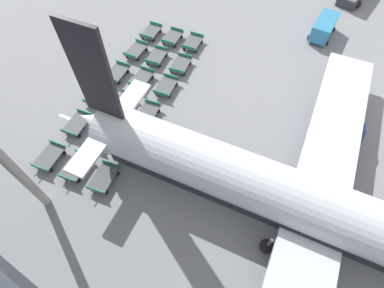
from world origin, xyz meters
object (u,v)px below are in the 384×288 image
(airplane, at_px, (332,215))
(baggage_dolly_row_near_col_f, at_px, (49,157))
(service_van, at_px, (324,27))
(baggage_dolly_row_mid_a_col_d, at_px, (123,103))
(baggage_dolly_row_near_col_d, at_px, (98,96))
(baggage_dolly_row_mid_b_col_c, at_px, (166,86))
(baggage_dolly_row_near_col_a, at_px, (151,32))
(baggage_dolly_row_mid_b_col_a, at_px, (193,43))
(baggage_dolly_row_mid_a_col_e, at_px, (102,134))
(baggage_dolly_row_mid_a_col_c, at_px, (142,79))
(baggage_dolly_row_near_col_e, at_px, (77,124))
(baggage_dolly_row_mid_b_col_d, at_px, (147,114))
(baggage_dolly_row_mid_b_col_b, at_px, (181,65))
(baggage_dolly_row_mid_b_col_e, at_px, (129,143))
(baggage_dolly_row_mid_b_col_f, at_px, (104,178))
(baggage_dolly_row_near_col_b, at_px, (136,51))
(baggage_dolly_row_mid_a_col_b, at_px, (157,57))
(baggage_dolly_row_near_col_c, at_px, (117,73))
(baggage_dolly_row_mid_a_col_f, at_px, (76,167))
(baggage_dolly_row_mid_a_col_a, at_px, (172,38))

(airplane, height_order, baggage_dolly_row_near_col_f, airplane)
(service_van, xyz_separation_m, baggage_dolly_row_mid_a_col_d, (20.72, -12.34, -0.64))
(baggage_dolly_row_near_col_d, height_order, baggage_dolly_row_mid_b_col_c, same)
(baggage_dolly_row_near_col_a, bearing_deg, airplane, 63.83)
(baggage_dolly_row_mid_b_col_c, bearing_deg, baggage_dolly_row_near_col_a, -133.68)
(baggage_dolly_row_mid_a_col_d, distance_m, baggage_dolly_row_mid_b_col_a, 11.15)
(airplane, xyz_separation_m, baggage_dolly_row_mid_a_col_e, (2.21, -18.95, -2.52))
(baggage_dolly_row_mid_b_col_c, bearing_deg, baggage_dolly_row_near_col_d, -47.04)
(baggage_dolly_row_near_col_a, xyz_separation_m, baggage_dolly_row_mid_a_col_d, (10.19, 4.25, 0.00))
(baggage_dolly_row_mid_a_col_c, height_order, baggage_dolly_row_mid_a_col_d, same)
(baggage_dolly_row_near_col_e, relative_size, baggage_dolly_row_mid_b_col_d, 1.00)
(baggage_dolly_row_near_col_d, relative_size, baggage_dolly_row_mid_b_col_b, 0.99)
(baggage_dolly_row_mid_b_col_e, distance_m, baggage_dolly_row_mid_b_col_f, 3.70)
(baggage_dolly_row_near_col_b, xyz_separation_m, baggage_dolly_row_mid_a_col_b, (-0.39, 2.49, 0.00))
(baggage_dolly_row_near_col_c, xyz_separation_m, baggage_dolly_row_mid_b_col_f, (9.82, 6.97, 0.00))
(baggage_dolly_row_near_col_b, xyz_separation_m, baggage_dolly_row_mid_b_col_c, (2.67, 5.87, 0.00))
(baggage_dolly_row_near_col_c, relative_size, baggage_dolly_row_mid_b_col_f, 1.00)
(baggage_dolly_row_mid_a_col_c, distance_m, baggage_dolly_row_mid_b_col_c, 2.74)
(baggage_dolly_row_near_col_b, height_order, baggage_dolly_row_mid_a_col_c, same)
(baggage_dolly_row_near_col_e, distance_m, baggage_dolly_row_mid_a_col_e, 2.66)
(baggage_dolly_row_mid_a_col_f, relative_size, baggage_dolly_row_mid_b_col_b, 1.00)
(service_van, height_order, baggage_dolly_row_mid_a_col_b, service_van)
(baggage_dolly_row_mid_b_col_b, bearing_deg, baggage_dolly_row_near_col_b, -82.32)
(baggage_dolly_row_mid_b_col_a, bearing_deg, baggage_dolly_row_mid_a_col_c, -9.95)
(service_van, bearing_deg, baggage_dolly_row_near_col_b, -48.78)
(baggage_dolly_row_mid_b_col_b, distance_m, baggage_dolly_row_mid_b_col_f, 14.53)
(baggage_dolly_row_near_col_a, relative_size, baggage_dolly_row_mid_a_col_b, 1.00)
(baggage_dolly_row_mid_a_col_d, bearing_deg, baggage_dolly_row_mid_a_col_b, -170.55)
(baggage_dolly_row_mid_b_col_d, bearing_deg, baggage_dolly_row_mid_a_col_e, -26.10)
(baggage_dolly_row_near_col_b, bearing_deg, baggage_dolly_row_near_col_e, 9.48)
(airplane, relative_size, baggage_dolly_row_mid_a_col_b, 12.03)
(service_van, xyz_separation_m, baggage_dolly_row_mid_b_col_b, (13.30, -10.65, -0.64))
(baggage_dolly_row_near_col_d, relative_size, baggage_dolly_row_mid_b_col_c, 0.99)
(baggage_dolly_row_near_col_c, distance_m, baggage_dolly_row_mid_a_col_f, 11.17)
(baggage_dolly_row_near_col_e, relative_size, baggage_dolly_row_mid_b_col_b, 1.00)
(baggage_dolly_row_mid_a_col_c, distance_m, baggage_dolly_row_mid_a_col_e, 7.48)
(baggage_dolly_row_near_col_d, relative_size, baggage_dolly_row_near_col_f, 0.99)
(baggage_dolly_row_near_col_f, distance_m, baggage_dolly_row_mid_a_col_f, 2.63)
(baggage_dolly_row_mid_a_col_c, height_order, baggage_dolly_row_mid_b_col_a, same)
(baggage_dolly_row_near_col_f, xyz_separation_m, baggage_dolly_row_mid_a_col_d, (-7.90, 1.33, 0.00))
(baggage_dolly_row_near_col_d, relative_size, baggage_dolly_row_mid_a_col_c, 1.00)
(baggage_dolly_row_near_col_a, relative_size, baggage_dolly_row_near_col_d, 1.00)
(baggage_dolly_row_near_col_e, height_order, baggage_dolly_row_mid_b_col_c, same)
(airplane, relative_size, baggage_dolly_row_mid_b_col_d, 12.03)
(baggage_dolly_row_mid_a_col_a, xyz_separation_m, baggage_dolly_row_mid_a_col_f, (18.07, 2.85, 0.00))
(baggage_dolly_row_mid_a_col_a, distance_m, baggage_dolly_row_mid_b_col_d, 11.31)
(baggage_dolly_row_near_col_b, height_order, baggage_dolly_row_near_col_c, same)
(baggage_dolly_row_mid_a_col_c, xyz_separation_m, baggage_dolly_row_mid_a_col_d, (3.57, 0.49, 0.00))
(baggage_dolly_row_near_col_a, distance_m, baggage_dolly_row_mid_a_col_c, 7.61)
(baggage_dolly_row_near_col_c, distance_m, baggage_dolly_row_near_col_e, 7.09)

